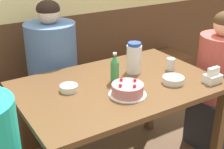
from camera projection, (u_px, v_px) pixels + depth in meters
The scene contains 11 objects.
bench_seat at pixel (69, 102), 2.89m from camera, with size 2.74×0.38×0.48m.
dining_table at pixel (118, 97), 2.07m from camera, with size 1.29×0.86×0.76m.
birthday_cake at pixel (128, 90), 1.87m from camera, with size 0.23×0.23×0.09m.
water_pitcher at pixel (134, 58), 2.17m from camera, with size 0.11×0.11×0.22m.
soju_bottle at pixel (115, 68), 2.03m from camera, with size 0.06×0.06×0.20m.
napkin_holder at pixel (213, 77), 2.04m from camera, with size 0.11×0.08×0.11m.
bowl_soup_white at pixel (173, 80), 2.04m from camera, with size 0.14×0.14×0.04m.
bowl_rice_small at pixel (69, 88), 1.93m from camera, with size 0.11×0.11×0.04m.
glass_water_tall at pixel (171, 64), 2.23m from camera, with size 0.06×0.06×0.09m.
person_teal_shirt at pixel (217, 84), 2.50m from camera, with size 0.36×0.36×1.15m.
person_dark_striped at pixel (53, 75), 2.54m from camera, with size 0.40×0.40×1.22m.
Camera 1 is at (-1.01, -1.54, 1.63)m, focal length 50.00 mm.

